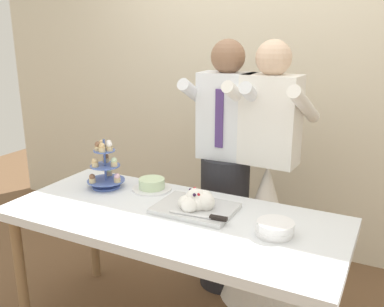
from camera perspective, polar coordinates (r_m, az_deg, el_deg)
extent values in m
cube|color=beige|center=(3.34, 9.29, 11.67)|extent=(5.20, 0.10, 2.90)
cube|color=silver|center=(2.26, -2.77, -8.77)|extent=(1.80, 0.80, 0.05)
cylinder|color=olive|center=(2.70, -22.13, -14.84)|extent=(0.06, 0.06, 0.72)
cylinder|color=olive|center=(3.09, -13.15, -9.92)|extent=(0.06, 0.06, 0.72)
cylinder|color=olive|center=(2.49, 18.85, -17.29)|extent=(0.06, 0.06, 0.72)
cylinder|color=#4C66B2|center=(2.66, -11.48, -4.36)|extent=(0.17, 0.17, 0.01)
cylinder|color=#4C66B2|center=(2.62, -11.66, -1.35)|extent=(0.01, 0.01, 0.31)
cylinder|color=#4C66B2|center=(2.65, -11.53, -3.57)|extent=(0.23, 0.23, 0.01)
cylinder|color=#D1B784|center=(2.59, -10.06, -3.54)|extent=(0.04, 0.04, 0.03)
sphere|color=#EAB7C6|center=(2.58, -10.09, -3.04)|extent=(0.04, 0.04, 0.04)
cylinder|color=#D1B784|center=(2.72, -11.14, -2.62)|extent=(0.04, 0.04, 0.03)
sphere|color=beige|center=(2.72, -11.17, -2.14)|extent=(0.04, 0.04, 0.04)
cylinder|color=#D1B784|center=(2.61, -13.31, -3.56)|extent=(0.04, 0.04, 0.03)
sphere|color=brown|center=(2.61, -13.34, -3.07)|extent=(0.04, 0.04, 0.04)
cylinder|color=#4C66B2|center=(2.62, -11.65, -1.62)|extent=(0.18, 0.18, 0.01)
cylinder|color=#D1B784|center=(2.58, -10.49, -1.40)|extent=(0.04, 0.04, 0.03)
sphere|color=beige|center=(2.58, -10.51, -0.90)|extent=(0.04, 0.04, 0.04)
cylinder|color=#D1B784|center=(2.67, -11.54, -0.86)|extent=(0.04, 0.04, 0.03)
sphere|color=brown|center=(2.67, -11.57, -0.37)|extent=(0.04, 0.04, 0.04)
cylinder|color=#D1B784|center=(2.60, -12.96, -1.46)|extent=(0.04, 0.04, 0.03)
sphere|color=#D6B27A|center=(2.59, -13.00, -0.95)|extent=(0.04, 0.04, 0.04)
cylinder|color=#4C66B2|center=(2.59, -11.76, 0.38)|extent=(0.13, 0.13, 0.01)
cylinder|color=#D1B784|center=(2.57, -11.10, 0.67)|extent=(0.04, 0.04, 0.03)
sphere|color=white|center=(2.56, -11.12, 1.18)|extent=(0.04, 0.04, 0.04)
cylinder|color=#D1B784|center=(2.61, -11.15, 0.91)|extent=(0.04, 0.04, 0.03)
sphere|color=white|center=(2.60, -11.18, 1.42)|extent=(0.04, 0.04, 0.04)
cylinder|color=#D1B784|center=(2.62, -12.06, 0.93)|extent=(0.04, 0.04, 0.03)
sphere|color=#D6B27A|center=(2.62, -12.09, 1.43)|extent=(0.04, 0.04, 0.04)
cylinder|color=#D1B784|center=(2.59, -12.60, 0.69)|extent=(0.04, 0.04, 0.03)
sphere|color=brown|center=(2.58, -12.64, 1.21)|extent=(0.04, 0.04, 0.04)
cylinder|color=#D1B784|center=(2.56, -12.06, 0.53)|extent=(0.04, 0.04, 0.03)
sphere|color=#D6B27A|center=(2.55, -12.10, 1.04)|extent=(0.04, 0.04, 0.04)
cube|color=silver|center=(2.28, 0.43, -7.41)|extent=(0.42, 0.31, 0.02)
sphere|color=white|center=(2.24, 1.84, -6.59)|extent=(0.10, 0.10, 0.10)
sphere|color=white|center=(2.28, 1.63, -6.17)|extent=(0.10, 0.10, 0.10)
sphere|color=white|center=(2.31, 1.03, -5.95)|extent=(0.09, 0.09, 0.09)
sphere|color=white|center=(2.31, 0.06, -6.05)|extent=(0.08, 0.08, 0.08)
sphere|color=white|center=(2.29, -0.52, -6.38)|extent=(0.07, 0.07, 0.07)
sphere|color=white|center=(2.25, -0.88, -6.65)|extent=(0.08, 0.08, 0.08)
sphere|color=white|center=(2.21, -0.40, -7.08)|extent=(0.08, 0.08, 0.08)
sphere|color=white|center=(2.23, 0.77, -6.92)|extent=(0.07, 0.07, 0.07)
sphere|color=white|center=(2.26, 0.43, -6.09)|extent=(0.11, 0.11, 0.11)
sphere|color=#2D1938|center=(2.26, -0.22, -4.95)|extent=(0.02, 0.02, 0.02)
sphere|color=#DB474C|center=(2.26, 0.06, -5.26)|extent=(0.02, 0.02, 0.02)
sphere|color=#2D1938|center=(2.20, 0.32, -5.60)|extent=(0.02, 0.02, 0.02)
sphere|color=#B21923|center=(2.22, 0.88, -5.59)|extent=(0.02, 0.02, 0.02)
sphere|color=#B21923|center=(2.26, 0.77, -5.06)|extent=(0.02, 0.02, 0.02)
sphere|color=#DB474C|center=(2.28, 0.37, -4.73)|extent=(0.02, 0.02, 0.02)
cube|color=silver|center=(2.17, -0.22, -8.25)|extent=(0.23, 0.04, 0.00)
cube|color=black|center=(2.12, 3.56, -8.72)|extent=(0.09, 0.03, 0.02)
cylinder|color=white|center=(2.07, 11.02, -10.52)|extent=(0.18, 0.18, 0.01)
cylinder|color=white|center=(2.06, 11.01, -10.29)|extent=(0.18, 0.18, 0.01)
cylinder|color=white|center=(2.06, 11.16, -10.02)|extent=(0.18, 0.18, 0.01)
cylinder|color=white|center=(2.06, 11.13, -9.72)|extent=(0.18, 0.18, 0.01)
cylinder|color=white|center=(2.05, 11.17, -9.46)|extent=(0.18, 0.18, 0.01)
cylinder|color=white|center=(2.04, 11.24, -9.20)|extent=(0.18, 0.18, 0.01)
cylinder|color=white|center=(2.59, -5.44, -4.75)|extent=(0.24, 0.24, 0.01)
cylinder|color=beige|center=(2.57, -5.46, -4.03)|extent=(0.16, 0.16, 0.06)
cylinder|color=#232328|center=(2.90, 4.37, -9.24)|extent=(0.32, 0.32, 0.92)
cube|color=white|center=(2.67, 4.70, 5.08)|extent=(0.35, 0.22, 0.54)
sphere|color=#8C664C|center=(2.62, 4.89, 12.92)|extent=(0.21, 0.21, 0.21)
cylinder|color=white|center=(2.72, 0.84, 7.66)|extent=(0.10, 0.49, 0.28)
cylinder|color=white|center=(2.59, 8.62, 7.06)|extent=(0.10, 0.49, 0.28)
cube|color=#4C3372|center=(2.57, 3.70, 4.69)|extent=(0.05, 0.01, 0.36)
cone|color=white|center=(2.81, 9.77, -10.32)|extent=(0.56, 0.56, 0.92)
cube|color=white|center=(2.57, 10.55, 4.43)|extent=(0.35, 0.22, 0.54)
sphere|color=beige|center=(2.52, 10.98, 12.57)|extent=(0.21, 0.21, 0.21)
cylinder|color=white|center=(2.61, 6.87, 7.20)|extent=(0.10, 0.49, 0.28)
cylinder|color=white|center=(2.49, 14.95, 6.33)|extent=(0.10, 0.49, 0.28)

